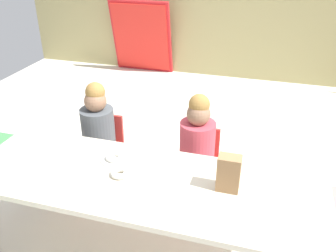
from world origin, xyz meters
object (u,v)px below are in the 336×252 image
at_px(donut_powdered_loose, 120,173).
at_px(paper_plate_near_edge, 114,159).
at_px(paper_bag_brown, 229,173).
at_px(craft_table, 137,184).
at_px(donut_powdered_on_plate, 114,157).
at_px(seated_child_near_camera, 99,127).
at_px(folded_activity_table, 141,37).
at_px(seated_child_middle_seat, 198,141).

bearing_deg(donut_powdered_loose, paper_plate_near_edge, 124.63).
bearing_deg(paper_bag_brown, craft_table, -174.47).
relative_size(paper_bag_brown, donut_powdered_on_plate, 1.92).
bearing_deg(craft_table, donut_powdered_on_plate, 144.84).
bearing_deg(paper_bag_brown, seated_child_near_camera, 153.39).
relative_size(folded_activity_table, paper_plate_near_edge, 6.04).
bearing_deg(folded_activity_table, seated_child_middle_seat, -62.36).
height_order(folded_activity_table, donut_powdered_on_plate, folded_activity_table).
distance_m(craft_table, paper_plate_near_edge, 0.26).
distance_m(donut_powdered_on_plate, donut_powdered_loose, 0.18).
bearing_deg(seated_child_middle_seat, paper_bag_brown, -61.75).
bearing_deg(donut_powdered_loose, folded_activity_table, 108.05).
bearing_deg(seated_child_near_camera, paper_bag_brown, -26.61).
bearing_deg(donut_powdered_loose, seated_child_middle_seat, 59.33).
distance_m(folded_activity_table, donut_powdered_on_plate, 3.40).
bearing_deg(paper_bag_brown, folded_activity_table, 117.74).
bearing_deg(donut_powdered_on_plate, seated_child_near_camera, 126.87).
bearing_deg(paper_plate_near_edge, seated_child_middle_seat, 44.52).
xyz_separation_m(paper_plate_near_edge, donut_powdered_on_plate, (0.00, 0.00, 0.02)).
distance_m(paper_bag_brown, donut_powdered_loose, 0.66).
xyz_separation_m(paper_plate_near_edge, donut_powdered_loose, (0.10, -0.15, 0.01)).
height_order(seated_child_middle_seat, folded_activity_table, folded_activity_table).
xyz_separation_m(craft_table, seated_child_near_camera, (-0.55, 0.60, 0.01)).
height_order(seated_child_middle_seat, donut_powdered_loose, seated_child_middle_seat).
relative_size(craft_table, paper_plate_near_edge, 11.08).
bearing_deg(paper_bag_brown, donut_powdered_loose, -175.26).
distance_m(seated_child_near_camera, paper_plate_near_edge, 0.57).
bearing_deg(seated_child_near_camera, donut_powdered_on_plate, -53.13).
height_order(donut_powdered_on_plate, donut_powdered_loose, donut_powdered_on_plate).
height_order(seated_child_middle_seat, donut_powdered_on_plate, seated_child_middle_seat).
xyz_separation_m(seated_child_middle_seat, paper_bag_brown, (0.29, -0.55, 0.15)).
bearing_deg(donut_powdered_loose, seated_child_near_camera, 126.32).
relative_size(seated_child_near_camera, folded_activity_table, 0.84).
height_order(craft_table, paper_bag_brown, paper_bag_brown).
xyz_separation_m(seated_child_near_camera, paper_bag_brown, (1.09, -0.55, 0.15)).
distance_m(seated_child_middle_seat, paper_bag_brown, 0.64).
bearing_deg(folded_activity_table, donut_powdered_loose, -71.95).
bearing_deg(seated_child_middle_seat, craft_table, -112.58).
relative_size(seated_child_near_camera, donut_powdered_loose, 7.95).
height_order(craft_table, donut_powdered_loose, donut_powdered_loose).
height_order(seated_child_middle_seat, paper_plate_near_edge, seated_child_middle_seat).
bearing_deg(folded_activity_table, donut_powdered_on_plate, -72.82).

